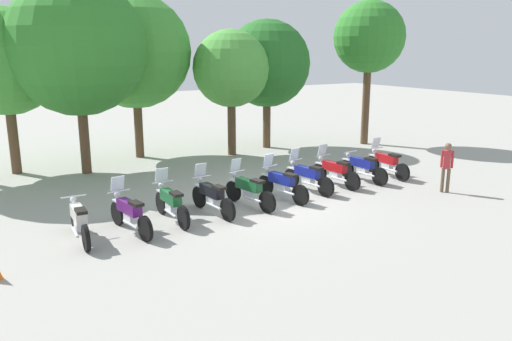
# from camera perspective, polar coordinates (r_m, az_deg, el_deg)

# --- Properties ---
(ground_plane) EXTENTS (80.00, 80.00, 0.00)m
(ground_plane) POSITION_cam_1_polar(r_m,az_deg,el_deg) (15.66, 0.96, -3.57)
(ground_plane) COLOR #9E9B93
(motorcycle_0) EXTENTS (0.62, 2.19, 0.99)m
(motorcycle_0) POSITION_cam_1_polar(r_m,az_deg,el_deg) (13.22, -19.17, -5.31)
(motorcycle_0) COLOR black
(motorcycle_0) RESTS_ON ground_plane
(motorcycle_1) EXTENTS (0.62, 2.18, 1.37)m
(motorcycle_1) POSITION_cam_1_polar(r_m,az_deg,el_deg) (13.41, -13.95, -4.62)
(motorcycle_1) COLOR black
(motorcycle_1) RESTS_ON ground_plane
(motorcycle_2) EXTENTS (0.62, 2.19, 1.37)m
(motorcycle_2) POSITION_cam_1_polar(r_m,az_deg,el_deg) (14.06, -9.49, -3.56)
(motorcycle_2) COLOR black
(motorcycle_2) RESTS_ON ground_plane
(motorcycle_3) EXTENTS (0.62, 2.19, 1.37)m
(motorcycle_3) POSITION_cam_1_polar(r_m,az_deg,el_deg) (14.52, -4.96, -2.87)
(motorcycle_3) COLOR black
(motorcycle_3) RESTS_ON ground_plane
(motorcycle_4) EXTENTS (0.64, 2.18, 1.37)m
(motorcycle_4) POSITION_cam_1_polar(r_m,az_deg,el_deg) (15.11, -0.82, -2.16)
(motorcycle_4) COLOR black
(motorcycle_4) RESTS_ON ground_plane
(motorcycle_5) EXTENTS (0.64, 2.18, 1.37)m
(motorcycle_5) POSITION_cam_1_polar(r_m,az_deg,el_deg) (15.82, 2.87, -1.46)
(motorcycle_5) COLOR black
(motorcycle_5) RESTS_ON ground_plane
(motorcycle_6) EXTENTS (0.62, 2.18, 1.37)m
(motorcycle_6) POSITION_cam_1_polar(r_m,az_deg,el_deg) (16.77, 5.74, -0.64)
(motorcycle_6) COLOR black
(motorcycle_6) RESTS_ON ground_plane
(motorcycle_7) EXTENTS (0.62, 2.19, 1.37)m
(motorcycle_7) POSITION_cam_1_polar(r_m,az_deg,el_deg) (17.60, 8.77, -0.06)
(motorcycle_7) COLOR black
(motorcycle_7) RESTS_ON ground_plane
(motorcycle_8) EXTENTS (0.62, 2.19, 0.99)m
(motorcycle_8) POSITION_cam_1_polar(r_m,az_deg,el_deg) (18.38, 11.78, 0.35)
(motorcycle_8) COLOR black
(motorcycle_8) RESTS_ON ground_plane
(motorcycle_9) EXTENTS (0.62, 2.19, 1.37)m
(motorcycle_9) POSITION_cam_1_polar(r_m,az_deg,el_deg) (19.27, 14.37, 0.86)
(motorcycle_9) COLOR black
(motorcycle_9) RESTS_ON ground_plane
(person_0) EXTENTS (0.31, 0.37, 1.64)m
(person_0) POSITION_cam_1_polar(r_m,az_deg,el_deg) (17.62, 20.54, 0.70)
(person_0) COLOR brown
(person_0) RESTS_ON ground_plane
(tree_1) EXTENTS (3.88, 3.88, 6.08)m
(tree_1) POSITION_cam_1_polar(r_m,az_deg,el_deg) (20.79, -26.27, 10.86)
(tree_1) COLOR brown
(tree_1) RESTS_ON ground_plane
(tree_2) EXTENTS (4.96, 4.96, 7.13)m
(tree_2) POSITION_cam_1_polar(r_m,az_deg,el_deg) (19.79, -19.37, 12.91)
(tree_2) COLOR brown
(tree_2) RESTS_ON ground_plane
(tree_3) EXTENTS (4.69, 4.69, 6.81)m
(tree_3) POSITION_cam_1_polar(r_m,az_deg,el_deg) (22.24, -13.42, 12.79)
(tree_3) COLOR brown
(tree_3) RESTS_ON ground_plane
(tree_4) EXTENTS (3.30, 3.30, 5.41)m
(tree_4) POSITION_cam_1_polar(r_m,az_deg,el_deg) (22.22, -2.80, 11.28)
(tree_4) COLOR brown
(tree_4) RESTS_ON ground_plane
(tree_5) EXTENTS (3.98, 3.98, 5.91)m
(tree_5) POSITION_cam_1_polar(r_m,az_deg,el_deg) (23.90, 1.24, 11.85)
(tree_5) COLOR brown
(tree_5) RESTS_ON ground_plane
(tree_6) EXTENTS (3.37, 3.37, 6.81)m
(tree_6) POSITION_cam_1_polar(r_m,az_deg,el_deg) (25.40, 12.53, 14.30)
(tree_6) COLOR brown
(tree_6) RESTS_ON ground_plane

